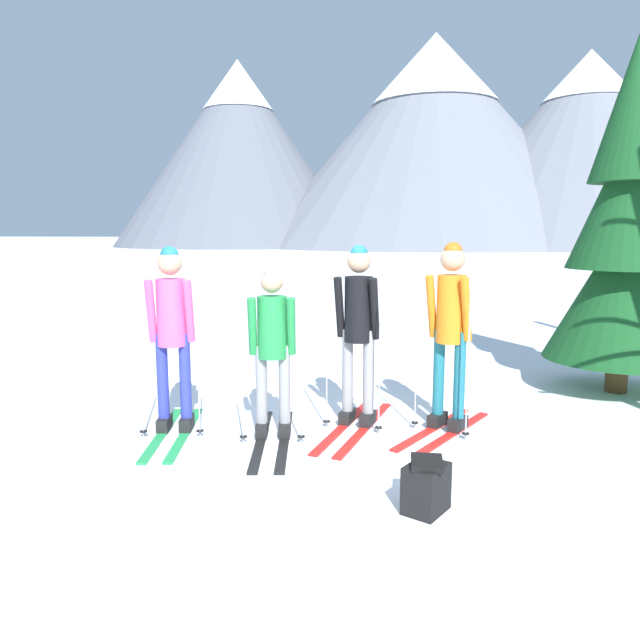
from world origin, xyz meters
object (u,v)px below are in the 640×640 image
Objects in this scene: skier_in_orange at (450,326)px; backpack_on_snow_front at (426,486)px; pine_tree_near at (627,232)px; skier_in_pink at (172,327)px; skier_in_green at (272,347)px; skier_in_black at (358,327)px.

skier_in_orange is 2.03m from backpack_on_snow_front.
skier_in_orange is 2.91m from pine_tree_near.
skier_in_orange reaches higher than backpack_on_snow_front.
skier_in_pink is 0.98× the size of skier_in_orange.
skier_in_orange is 0.43× the size of pine_tree_near.
skier_in_orange reaches higher than skier_in_green.
skier_in_pink is 0.43× the size of pine_tree_near.
backpack_on_snow_front is at bearing -71.04° from skier_in_black.
skier_in_green is 0.40× the size of pine_tree_near.
skier_in_orange is (2.67, 0.41, 0.00)m from skier_in_pink.
skier_in_pink is at bearing 149.61° from backpack_on_snow_front.
skier_in_orange is at bearing -0.48° from skier_in_black.
skier_in_pink is at bearing -171.27° from skier_in_orange.
skier_in_black is 0.43× the size of pine_tree_near.
backpack_on_snow_front is (1.40, -1.36, -0.70)m from skier_in_green.
skier_in_black is 4.61× the size of backpack_on_snow_front.
skier_in_pink is at bearing -156.15° from pine_tree_near.
pine_tree_near reaches higher than backpack_on_snow_front.
pine_tree_near is (3.06, 1.72, 0.94)m from skier_in_black.
pine_tree_near is (4.83, 2.13, 0.91)m from skier_in_pink.
skier_in_pink is 1.07× the size of skier_in_green.
skier_in_black reaches higher than skier_in_pink.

